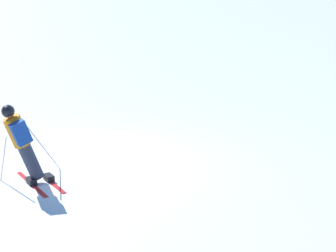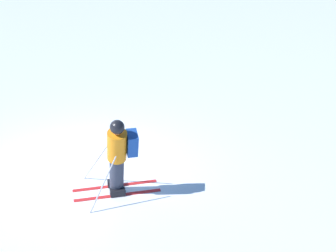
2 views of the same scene
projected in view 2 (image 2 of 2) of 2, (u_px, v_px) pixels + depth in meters
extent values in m
plane|color=white|center=(85.00, 162.00, 9.91)|extent=(300.00, 300.00, 0.00)
cube|color=red|center=(115.00, 186.00, 8.98)|extent=(0.64, 1.55, 0.01)
cube|color=red|center=(118.00, 195.00, 8.66)|extent=(0.64, 1.55, 0.01)
cube|color=black|center=(115.00, 183.00, 8.95)|extent=(0.23, 0.31, 0.12)
cube|color=black|center=(118.00, 192.00, 8.63)|extent=(0.23, 0.31, 0.12)
cylinder|color=#2D3342|center=(117.00, 172.00, 8.48)|extent=(0.56, 0.41, 0.80)
cylinder|color=orange|center=(117.00, 146.00, 8.03)|extent=(0.60, 0.50, 0.67)
sphere|color=tan|center=(117.00, 128.00, 7.77)|extent=(0.33, 0.30, 0.27)
sphere|color=black|center=(117.00, 127.00, 7.75)|extent=(0.38, 0.34, 0.31)
cube|color=#194293|center=(132.00, 143.00, 8.07)|extent=(0.45, 0.31, 0.51)
cylinder|color=#B7B7BC|center=(97.00, 160.00, 8.73)|extent=(0.95, 0.22, 1.18)
cylinder|color=#B7B7BC|center=(103.00, 185.00, 8.01)|extent=(0.16, 0.51, 1.03)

